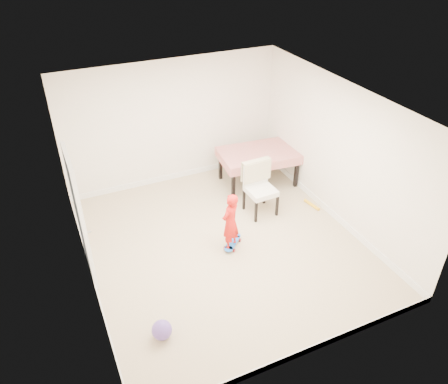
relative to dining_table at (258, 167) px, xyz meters
name	(u,v)px	position (x,y,z in m)	size (l,w,h in m)	color
ground	(224,244)	(-1.52, -1.60, -0.37)	(5.00, 5.00, 0.00)	tan
ceiling	(223,105)	(-1.52, -1.60, 2.21)	(4.50, 5.00, 0.04)	white
wall_back	(173,123)	(-1.52, 0.88, 0.93)	(4.50, 0.04, 2.60)	white
wall_front	(312,283)	(-1.52, -4.08, 0.93)	(4.50, 0.04, 2.60)	white
wall_left	(80,215)	(-3.75, -1.60, 0.93)	(0.04, 5.00, 2.60)	white
wall_right	(338,154)	(0.71, -1.60, 0.93)	(0.04, 5.00, 2.60)	white
door	(80,219)	(-3.75, -1.30, 0.65)	(0.10, 0.94, 2.11)	white
baseboard_back	(176,175)	(-1.52, 0.89, -0.31)	(4.50, 0.02, 0.12)	white
baseboard_front	(302,352)	(-1.52, -4.09, -0.31)	(4.50, 0.02, 0.12)	white
baseboard_left	(93,280)	(-3.76, -1.60, -0.31)	(0.02, 5.00, 0.12)	white
baseboard_right	(329,211)	(0.72, -1.60, -0.31)	(0.02, 5.00, 0.12)	white
dining_table	(258,167)	(0.00, 0.00, 0.00)	(1.58, 1.00, 0.74)	#AA2009
dining_chair	(261,189)	(-0.48, -1.00, 0.15)	(0.56, 0.64, 1.04)	silver
skateboard	(233,244)	(-1.39, -1.69, -0.33)	(0.54, 0.20, 0.08)	blue
child	(230,224)	(-1.47, -1.75, 0.16)	(0.39, 0.26, 1.07)	red
balloon	(162,330)	(-3.10, -3.05, -0.23)	(0.28, 0.28, 0.28)	#6447AA
foam_toy	(312,205)	(0.55, -1.24, -0.34)	(0.06, 0.06, 0.40)	yellow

